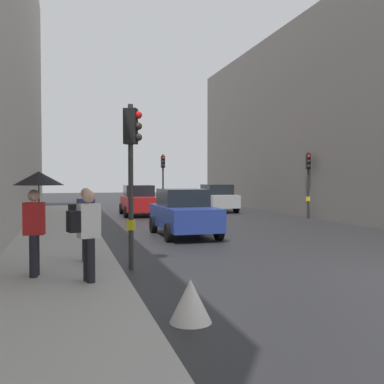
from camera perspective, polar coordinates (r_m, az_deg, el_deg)
sidewalk_kerb at (r=14.06m, az=-16.85°, el=-6.81°), size 2.83×40.00×0.16m
building_facade_right at (r=31.71m, az=20.87°, el=8.12°), size 12.00×28.74×11.45m
traffic_light_far_median at (r=31.18m, az=-3.75°, el=2.67°), size 0.25×0.43×3.84m
traffic_light_near_right at (r=10.60m, az=-7.79°, el=4.65°), size 0.45×0.34×3.91m
traffic_light_mid_street at (r=24.58m, az=14.75°, el=2.45°), size 0.34×0.45×3.58m
car_blue_van at (r=16.57m, az=-1.08°, el=-2.66°), size 2.02×4.20×1.76m
car_red_sedan at (r=25.91m, az=-6.85°, el=-1.08°), size 2.12×4.25×1.76m
car_silver_hatchback at (r=28.76m, az=3.09°, el=-0.79°), size 2.04×4.21×1.76m
pedestrian_with_umbrella at (r=9.51m, az=-19.31°, el=-0.25°), size 1.00×1.00×2.14m
pedestrian_with_grey_backpack at (r=10.92m, az=-13.74°, el=-3.51°), size 0.63×0.36×1.77m
pedestrian_with_black_backpack at (r=8.77m, az=-13.42°, el=-4.80°), size 0.65×0.43×1.77m
warning_sign_triangle at (r=6.81m, az=-0.19°, el=-13.84°), size 0.64×0.64×0.65m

